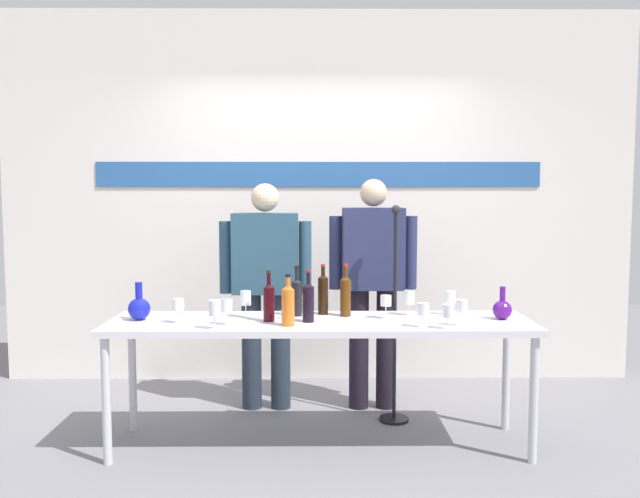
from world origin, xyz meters
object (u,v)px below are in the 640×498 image
wine_glass_right_5 (462,306)px  wine_glass_left_3 (178,305)px  wine_bottle_5 (297,296)px  wine_glass_right_3 (386,301)px  wine_bottle_1 (346,294)px  wine_glass_right_2 (409,298)px  wine_bottle_3 (323,293)px  decanter_blue_left (139,308)px  wine_glass_left_0 (227,306)px  wine_glass_left_2 (215,308)px  wine_glass_right_1 (423,310)px  presenter_right (373,278)px  wine_bottle_0 (269,301)px  wine_glass_right_4 (450,297)px  microphone_stand (395,350)px  decanter_blue_right (502,309)px  wine_glass_right_0 (448,312)px  wine_bottle_4 (288,304)px  wine_glass_left_1 (246,298)px  presenter_left (266,280)px  wine_bottle_2 (308,301)px  display_table (320,330)px

wine_glass_right_5 → wine_glass_left_3: bearing=176.7°
wine_bottle_5 → wine_glass_right_3: wine_bottle_5 is taller
wine_bottle_1 → wine_glass_right_2: (0.40, 0.03, -0.03)m
wine_bottle_3 → wine_glass_right_5: wine_bottle_3 is taller
wine_glass_left_3 → wine_bottle_3: bearing=17.9°
decanter_blue_left → wine_glass_right_3: (1.49, 0.03, 0.03)m
wine_bottle_3 → wine_glass_left_0: size_ratio=2.07×
wine_glass_left_2 → wine_glass_right_1: size_ratio=1.17×
presenter_right → wine_glass_right_2: presenter_right is taller
wine_glass_left_0 → wine_bottle_1: bearing=20.9°
wine_glass_left_0 → wine_bottle_0: bearing=24.3°
wine_glass_left_0 → wine_glass_right_4: bearing=12.4°
wine_glass_right_4 → microphone_stand: microphone_stand is taller
decanter_blue_right → wine_bottle_0: wine_bottle_0 is taller
wine_glass_left_2 → wine_glass_right_0: (1.31, -0.01, -0.02)m
wine_bottle_4 → wine_glass_left_2: bearing=-168.0°
wine_glass_left_0 → wine_glass_left_2: 0.13m
microphone_stand → wine_glass_right_5: bearing=-62.5°
decanter_blue_left → wine_glass_left_1: bearing=6.5°
wine_glass_right_2 → wine_glass_right_0: bearing=-69.2°
presenter_left → presenter_right: bearing=0.0°
presenter_right → wine_bottle_2: (-0.45, -0.75, -0.04)m
wine_glass_right_0 → microphone_stand: bearing=107.4°
decanter_blue_right → wine_glass_left_3: 1.94m
wine_glass_left_0 → wine_glass_right_5: 1.35m
wine_bottle_2 → wine_glass_left_1: (-0.39, 0.14, -0.01)m
decanter_blue_left → wine_glass_right_2: (1.65, 0.14, 0.03)m
wine_bottle_3 → wine_glass_left_2: (-0.61, -0.44, -0.02)m
wine_bottle_5 → wine_glass_left_0: wine_bottle_5 is taller
wine_bottle_0 → wine_glass_right_5: wine_bottle_0 is taller
wine_bottle_1 → wine_bottle_3: 0.15m
wine_glass_right_0 → wine_glass_right_3: size_ratio=0.97×
wine_glass_right_5 → wine_glass_right_4: bearing=89.1°
wine_bottle_2 → wine_glass_left_2: 0.56m
decanter_blue_right → wine_glass_right_1: (-0.52, -0.23, 0.04)m
wine_glass_left_0 → wine_glass_right_5: wine_glass_left_0 is taller
decanter_blue_left → wine_glass_left_2: size_ratio=1.40×
decanter_blue_right → wine_bottle_5: 1.26m
wine_bottle_0 → wine_glass_left_3: wine_bottle_0 is taller
wine_bottle_1 → wine_glass_left_3: wine_bottle_1 is taller
presenter_right → wine_bottle_3: presenter_right is taller
wine_glass_right_1 → microphone_stand: microphone_stand is taller
wine_bottle_2 → wine_bottle_5: 0.20m
wine_bottle_4 → wine_glass_right_3: (0.59, 0.21, -0.02)m
display_table → decanter_blue_right: bearing=1.4°
wine_glass_left_0 → wine_glass_right_1: bearing=-3.7°
wine_glass_left_0 → wine_bottle_3: bearing=30.6°
wine_bottle_2 → wine_bottle_3: 0.26m
decanter_blue_left → microphone_stand: bearing=14.1°
display_table → wine_glass_left_0: bearing=-166.4°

